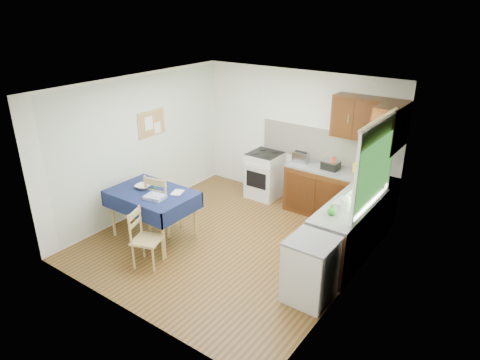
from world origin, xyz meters
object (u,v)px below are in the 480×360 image
Objects in this scene: toaster at (301,157)px; kettle at (347,204)px; chair_near at (144,237)px; dish_rack at (351,203)px; dining_table at (152,198)px; sandwich_press at (331,165)px; chair_far at (162,202)px.

kettle reaches higher than toaster.
dish_rack reaches higher than chair_near.
chair_near is at bearing -32.98° from dining_table.
sandwich_press is at bearing -46.69° from chair_near.
chair_far is at bearing -108.18° from sandwich_press.
dish_rack is (0.84, -1.12, -0.06)m from sandwich_press.
dining_table is 0.26m from chair_far.
toaster is 1.97m from kettle.
dining_table is 3.09m from dish_rack.
sandwich_press is at bearing -142.37° from chair_far.
chair_far is at bearing -129.04° from toaster.
toaster is 1.16× the size of kettle.
chair_near is 3.66× the size of kettle.
dish_rack is at bearing 45.00° from dining_table.
toaster is 0.62× the size of dish_rack.
chair_far is 3.03m from dish_rack.
toaster is at bearing -155.87° from sandwich_press.
toaster is (0.92, 3.02, 0.53)m from chair_near.
dining_table is at bearing -158.10° from dish_rack.
chair_far is at bearing 110.44° from dining_table.
chair_far is 2.97m from sandwich_press.
chair_far reaches higher than dining_table.
dish_rack is at bearing -29.27° from sandwich_press.
sandwich_press is at bearing 122.41° from kettle.
sandwich_press is (0.59, 0.00, -0.02)m from toaster.
dish_rack reaches higher than sandwich_press.
dining_table is at bearing 79.52° from chair_far.
chair_near is (0.46, -0.84, -0.09)m from chair_far.
toaster reaches higher than sandwich_press.
dining_table is at bearing -159.75° from kettle.
kettle reaches higher than sandwich_press.
dining_table is 1.29× the size of chair_far.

